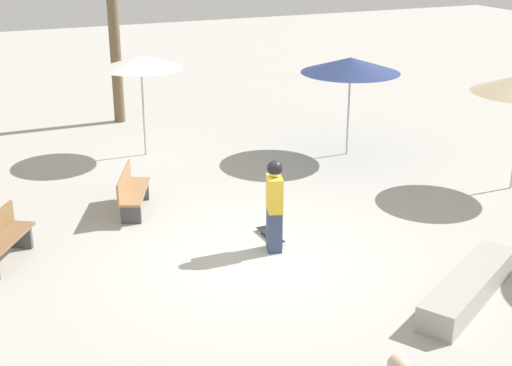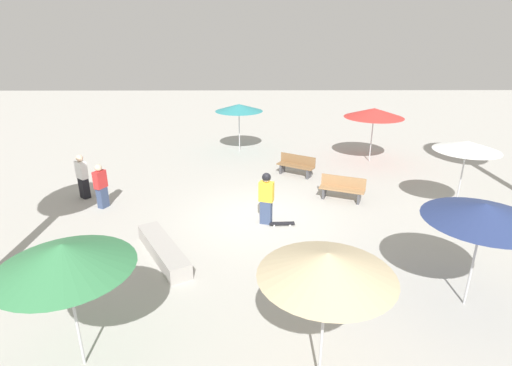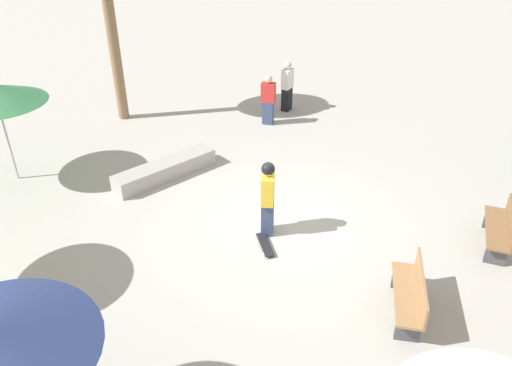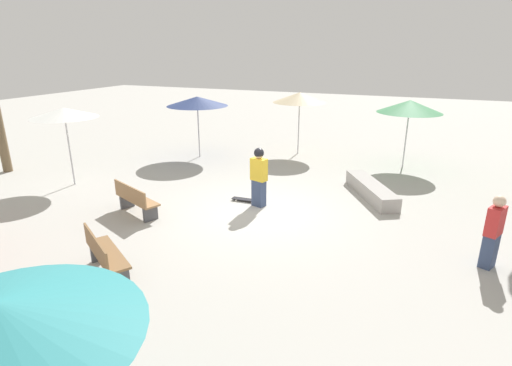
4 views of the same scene
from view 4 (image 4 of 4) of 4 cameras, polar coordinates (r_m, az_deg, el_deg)
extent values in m
plane|color=#B2AFA8|center=(11.01, 0.43, -4.07)|extent=(60.00, 60.00, 0.00)
cube|color=#38476B|center=(11.26, 0.41, -1.44)|extent=(0.34, 0.41, 0.76)
cube|color=yellow|center=(11.04, 0.42, 1.95)|extent=(0.37, 0.50, 0.63)
sphere|color=beige|center=(10.92, 0.42, 4.16)|extent=(0.25, 0.25, 0.25)
sphere|color=black|center=(10.92, 0.42, 4.32)|extent=(0.28, 0.28, 0.28)
cube|color=black|center=(11.69, -1.56, -2.34)|extent=(0.23, 0.81, 0.02)
cylinder|color=silver|center=(11.72, -2.84, -2.49)|extent=(0.03, 0.06, 0.05)
cylinder|color=silver|center=(11.87, -2.51, -2.21)|extent=(0.03, 0.06, 0.05)
cylinder|color=silver|center=(11.55, -0.57, -2.80)|extent=(0.03, 0.06, 0.05)
cylinder|color=silver|center=(11.70, -0.27, -2.52)|extent=(0.03, 0.06, 0.05)
cube|color=#A8A39E|center=(12.53, 16.10, -0.92)|extent=(2.68, 1.90, 0.42)
cube|color=#47474C|center=(9.14, -21.33, -9.09)|extent=(0.38, 0.28, 0.40)
cube|color=#47474C|center=(8.07, -19.04, -12.70)|extent=(0.38, 0.28, 0.40)
cube|color=olive|center=(8.49, -20.43, -9.46)|extent=(1.23, 1.59, 0.05)
cube|color=olive|center=(8.36, -21.93, -8.39)|extent=(0.89, 1.38, 0.40)
cube|color=#47474C|center=(11.76, -17.94, -2.46)|extent=(0.40, 0.23, 0.40)
cube|color=#47474C|center=(10.72, -14.85, -4.22)|extent=(0.40, 0.23, 0.40)
cube|color=#9E754C|center=(11.15, -16.57, -2.23)|extent=(1.02, 1.65, 0.05)
cube|color=#9E754C|center=(10.99, -17.59, -1.39)|extent=(0.65, 1.49, 0.40)
cylinder|color=#B7B7BC|center=(15.81, 20.65, 6.24)|extent=(0.05, 0.05, 2.34)
cone|color=#387F4C|center=(15.63, 21.11, 10.18)|extent=(2.30, 2.30, 0.45)
cylinder|color=#B7B7BC|center=(14.15, -25.10, 4.44)|extent=(0.05, 0.05, 2.40)
cone|color=white|center=(13.94, -25.75, 9.03)|extent=(2.03, 2.03, 0.31)
cylinder|color=#B7B7BC|center=(16.45, -8.21, 7.67)|extent=(0.05, 0.05, 2.32)
cone|color=navy|center=(16.27, -8.40, 11.49)|extent=(2.43, 2.43, 0.37)
cylinder|color=#B7B7BC|center=(16.88, 6.12, 8.20)|extent=(0.05, 0.05, 2.41)
cone|color=#C6B289|center=(16.71, 6.26, 12.06)|extent=(2.20, 2.20, 0.41)
cube|color=#38476B|center=(9.49, 30.34, -8.34)|extent=(0.40, 0.35, 0.72)
cube|color=red|center=(9.24, 31.01, -4.67)|extent=(0.48, 0.39, 0.60)
sphere|color=beige|center=(9.10, 31.45, -2.25)|extent=(0.24, 0.24, 0.24)
camera|label=1|loc=(8.16, 79.83, 13.12)|focal=50.00mm
camera|label=2|loc=(21.54, 14.16, 22.09)|focal=28.00mm
camera|label=3|loc=(17.27, -26.16, 24.03)|focal=35.00mm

